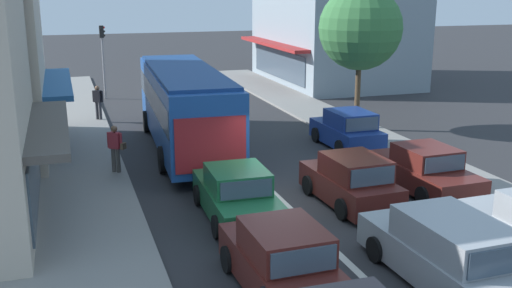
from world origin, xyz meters
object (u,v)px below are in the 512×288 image
(hatchback_queue_far_back, at_px, (281,260))
(traffic_light_downstreet, at_px, (103,49))
(hatchback_queue_gap_filler, at_px, (351,182))
(parked_sedan_kerb_second, at_px, (424,171))
(pedestrian_with_handbag_near, at_px, (115,146))
(sedan_behind_bus_near, at_px, (237,195))
(pedestrian_browsing_midblock, at_px, (98,100))
(city_bus, at_px, (185,103))
(wagon_behind_bus_mid, at_px, (447,252))
(parked_hatchback_kerb_third, at_px, (347,130))
(street_tree_right, at_px, (360,28))

(hatchback_queue_far_back, xyz_separation_m, traffic_light_downstreet, (-1.77, 24.42, 2.15))
(hatchback_queue_gap_filler, xyz_separation_m, parked_sedan_kerb_second, (2.77, 0.40, -0.05))
(hatchback_queue_far_back, bearing_deg, pedestrian_with_handbag_near, 105.39)
(sedan_behind_bus_near, distance_m, pedestrian_with_handbag_near, 5.75)
(parked_sedan_kerb_second, xyz_separation_m, pedestrian_browsing_midblock, (-9.14, 13.47, 0.40))
(sedan_behind_bus_near, xyz_separation_m, hatchback_queue_far_back, (-0.29, -4.30, 0.05))
(city_bus, bearing_deg, traffic_light_downstreet, 99.98)
(hatchback_queue_far_back, relative_size, parked_sedan_kerb_second, 0.88)
(wagon_behind_bus_mid, bearing_deg, hatchback_queue_gap_filler, 86.83)
(hatchback_queue_far_back, distance_m, traffic_light_downstreet, 24.58)
(parked_hatchback_kerb_third, bearing_deg, sedan_behind_bus_near, -137.03)
(traffic_light_downstreet, bearing_deg, sedan_behind_bus_near, -84.15)
(parked_hatchback_kerb_third, xyz_separation_m, pedestrian_browsing_midblock, (-9.21, 7.93, 0.36))
(wagon_behind_bus_mid, height_order, hatchback_queue_far_back, wagon_behind_bus_mid)
(city_bus, xyz_separation_m, hatchback_queue_gap_filler, (3.41, -7.73, -1.17))
(sedan_behind_bus_near, distance_m, pedestrian_browsing_midblock, 14.15)
(city_bus, relative_size, street_tree_right, 1.72)
(pedestrian_browsing_midblock, bearing_deg, traffic_light_downstreet, 82.84)
(street_tree_right, distance_m, pedestrian_browsing_midblock, 12.69)
(city_bus, xyz_separation_m, hatchback_queue_far_back, (-0.41, -12.02, -1.17))
(pedestrian_with_handbag_near, bearing_deg, pedestrian_browsing_midblock, 90.00)
(sedan_behind_bus_near, xyz_separation_m, parked_hatchback_kerb_third, (6.37, 5.93, 0.05))
(street_tree_right, bearing_deg, pedestrian_with_handbag_near, -161.75)
(parked_sedan_kerb_second, distance_m, street_tree_right, 9.29)
(sedan_behind_bus_near, height_order, hatchback_queue_gap_filler, hatchback_queue_gap_filler)
(traffic_light_downstreet, bearing_deg, pedestrian_with_handbag_near, -92.97)
(wagon_behind_bus_mid, height_order, pedestrian_browsing_midblock, pedestrian_browsing_midblock)
(hatchback_queue_gap_filler, bearing_deg, wagon_behind_bus_mid, -93.17)
(sedan_behind_bus_near, xyz_separation_m, pedestrian_browsing_midblock, (-2.85, 13.86, 0.40))
(street_tree_right, distance_m, pedestrian_with_handbag_near, 12.11)
(parked_sedan_kerb_second, height_order, pedestrian_browsing_midblock, pedestrian_browsing_midblock)
(wagon_behind_bus_mid, distance_m, hatchback_queue_gap_filler, 5.13)
(traffic_light_downstreet, bearing_deg, parked_sedan_kerb_second, -67.03)
(sedan_behind_bus_near, bearing_deg, traffic_light_downstreet, 95.85)
(city_bus, height_order, wagon_behind_bus_mid, city_bus)
(parked_hatchback_kerb_third, xyz_separation_m, street_tree_right, (1.80, 2.69, 3.84))
(sedan_behind_bus_near, bearing_deg, parked_sedan_kerb_second, 3.54)
(pedestrian_with_handbag_near, bearing_deg, city_bus, 42.62)
(hatchback_queue_far_back, height_order, traffic_light_downstreet, traffic_light_downstreet)
(pedestrian_browsing_midblock, bearing_deg, street_tree_right, -25.44)
(pedestrian_with_handbag_near, bearing_deg, sedan_behind_bus_near, -60.28)
(hatchback_queue_gap_filler, relative_size, parked_sedan_kerb_second, 0.89)
(parked_sedan_kerb_second, xyz_separation_m, parked_hatchback_kerb_third, (0.07, 5.54, 0.05))
(city_bus, distance_m, traffic_light_downstreet, 12.63)
(parked_hatchback_kerb_third, height_order, street_tree_right, street_tree_right)
(wagon_behind_bus_mid, distance_m, parked_sedan_kerb_second, 6.31)
(pedestrian_with_handbag_near, bearing_deg, street_tree_right, 18.25)
(hatchback_queue_gap_filler, bearing_deg, street_tree_right, 61.73)
(pedestrian_with_handbag_near, distance_m, pedestrian_browsing_midblock, 8.88)
(traffic_light_downstreet, xyz_separation_m, street_tree_right, (10.23, -11.50, 1.69))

